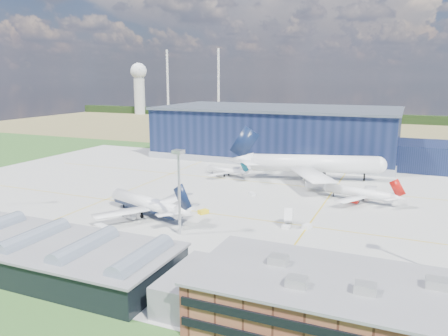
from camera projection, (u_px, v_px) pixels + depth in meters
ground at (197, 202)px, 147.48m from camera, size 600.00×600.00×0.00m
apron at (209, 195)px, 156.47m from camera, size 220.00×160.00×0.08m
farmland at (321, 130)px, 345.54m from camera, size 600.00×220.00×0.01m
treeline at (338, 117)px, 416.75m from camera, size 600.00×8.00×8.00m
horizon_dressing at (161, 84)px, 479.06m from camera, size 440.20×18.00×70.00m
hangar at (282, 135)px, 229.38m from camera, size 145.00×62.00×26.10m
ops_building at (333, 305)px, 71.33m from camera, size 46.00×23.00×10.90m
glass_concourse at (47, 253)px, 95.18m from camera, size 78.00×23.00×8.60m
light_mast_center at (179, 179)px, 113.47m from camera, size 2.60×2.60×23.00m
airliner_navy at (146, 196)px, 131.79m from camera, size 47.30×46.80×12.20m
airliner_red at (359, 188)px, 147.08m from camera, size 35.54×35.11×9.40m
airliner_widebody at (314, 155)px, 176.68m from camera, size 79.77×78.81×21.10m
airliner_regional at (225, 167)px, 185.27m from camera, size 27.34×26.98×7.38m
gse_tug_a at (156, 249)px, 104.91m from camera, size 2.65×3.87×1.51m
gse_tug_b at (203, 212)px, 134.27m from camera, size 3.18×3.61×1.31m
gse_van_a at (103, 229)px, 117.35m from camera, size 5.70×4.05×2.28m
gse_cart_a at (307, 226)px, 121.26m from camera, size 2.68×3.26×1.21m
gse_cart_b at (252, 194)px, 154.99m from camera, size 3.32×3.14×1.20m
airstair at (289, 220)px, 123.40m from camera, size 3.22×5.88×3.56m
car_b at (179, 264)px, 96.63m from camera, size 4.20×2.05×1.32m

